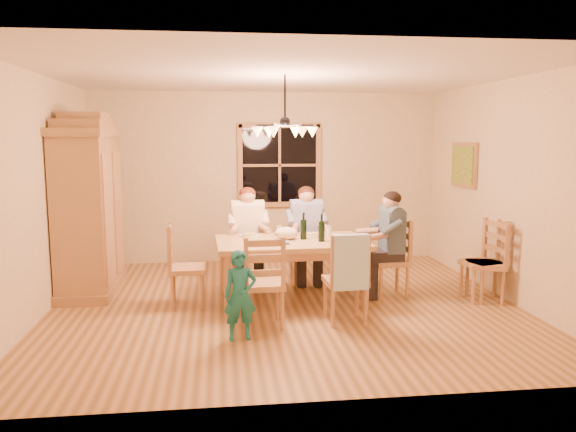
{
  "coord_description": "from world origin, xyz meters",
  "views": [
    {
      "loc": [
        -0.76,
        -6.47,
        1.99
      ],
      "look_at": [
        0.05,
        0.1,
        1.06
      ],
      "focal_mm": 35.0,
      "sensor_mm": 36.0,
      "label": 1
    }
  ],
  "objects": [
    {
      "name": "chair_spare_back",
      "position": [
        2.45,
        -0.12,
        0.3
      ],
      "size": [
        0.51,
        0.52,
        0.99
      ],
      "rotation": [
        0.0,
        0.0,
        1.34
      ],
      "color": "#A07046",
      "rests_on": "floor"
    },
    {
      "name": "adult_slate_man",
      "position": [
        1.34,
        0.2,
        0.84
      ],
      "size": [
        0.43,
        0.41,
        0.87
      ],
      "rotation": [
        0.0,
        0.0,
        1.61
      ],
      "color": "#42586A",
      "rests_on": "floor"
    },
    {
      "name": "cloth_bundle",
      "position": [
        0.04,
        0.2,
        0.84
      ],
      "size": [
        0.28,
        0.22,
        0.15
      ],
      "primitive_type": "ellipsoid",
      "color": "beige",
      "rests_on": "dining_table"
    },
    {
      "name": "chair_spare_front",
      "position": [
        2.45,
        -0.06,
        0.3
      ],
      "size": [
        0.53,
        0.54,
        0.99
      ],
      "rotation": [
        0.0,
        0.0,
        1.86
      ],
      "color": "#A07046",
      "rests_on": "floor"
    },
    {
      "name": "floor",
      "position": [
        0.0,
        0.0,
        0.0
      ],
      "size": [
        5.5,
        5.5,
        0.0
      ],
      "primitive_type": "plane",
      "color": "brown",
      "rests_on": "ground"
    },
    {
      "name": "towel",
      "position": [
        0.58,
        -0.87,
        0.7
      ],
      "size": [
        0.38,
        0.12,
        0.58
      ],
      "primitive_type": "cube",
      "rotation": [
        0.0,
        0.0,
        0.04
      ],
      "color": "#A7D2E3",
      "rests_on": "chair_near_right"
    },
    {
      "name": "dining_table",
      "position": [
        0.09,
        0.15,
        0.66
      ],
      "size": [
        1.84,
        1.17,
        0.76
      ],
      "rotation": [
        0.0,
        0.0,
        0.04
      ],
      "color": "#A8814A",
      "rests_on": "floor"
    },
    {
      "name": "chair_far_left",
      "position": [
        -0.39,
        0.98,
        0.3
      ],
      "size": [
        0.46,
        0.44,
        0.99
      ],
      "rotation": [
        0.0,
        0.0,
        3.18
      ],
      "color": "#A07046",
      "rests_on": "floor"
    },
    {
      "name": "wine_glass_b",
      "position": [
        0.59,
        0.31,
        0.83
      ],
      "size": [
        0.06,
        0.06,
        0.14
      ],
      "primitive_type": "cylinder",
      "color": "silver",
      "rests_on": "dining_table"
    },
    {
      "name": "painting",
      "position": [
        2.71,
        1.2,
        1.6
      ],
      "size": [
        0.06,
        0.78,
        0.64
      ],
      "color": "#A07B45",
      "rests_on": "wall_right"
    },
    {
      "name": "chair_end_right",
      "position": [
        1.34,
        0.2,
        0.3
      ],
      "size": [
        0.44,
        0.46,
        0.99
      ],
      "rotation": [
        0.0,
        0.0,
        1.61
      ],
      "color": "#A07046",
      "rests_on": "floor"
    },
    {
      "name": "wine_glass_a",
      "position": [
        -0.03,
        0.39,
        0.83
      ],
      "size": [
        0.06,
        0.06,
        0.14
      ],
      "primitive_type": "cylinder",
      "color": "silver",
      "rests_on": "dining_table"
    },
    {
      "name": "wall_right",
      "position": [
        2.75,
        0.0,
        1.35
      ],
      "size": [
        0.02,
        5.0,
        2.7
      ],
      "primitive_type": "cube",
      "color": "beige",
      "rests_on": "floor"
    },
    {
      "name": "napkin",
      "position": [
        -0.05,
        -0.08,
        0.78
      ],
      "size": [
        0.19,
        0.15,
        0.03
      ],
      "primitive_type": "cube",
      "rotation": [
        0.0,
        0.0,
        0.04
      ],
      "color": "teal",
      "rests_on": "dining_table"
    },
    {
      "name": "ceiling",
      "position": [
        0.0,
        0.0,
        2.7
      ],
      "size": [
        5.5,
        5.0,
        0.02
      ],
      "primitive_type": "cube",
      "color": "white",
      "rests_on": "wall_back"
    },
    {
      "name": "chair_far_right",
      "position": [
        0.41,
        1.01,
        0.3
      ],
      "size": [
        0.46,
        0.44,
        0.99
      ],
      "rotation": [
        0.0,
        0.0,
        3.18
      ],
      "color": "#A07046",
      "rests_on": "floor"
    },
    {
      "name": "chair_end_left",
      "position": [
        -1.15,
        0.1,
        0.3
      ],
      "size": [
        0.44,
        0.46,
        0.99
      ],
      "rotation": [
        0.0,
        0.0,
        -1.53
      ],
      "color": "#A07046",
      "rests_on": "floor"
    },
    {
      "name": "wine_bottle_a",
      "position": [
        0.25,
        0.19,
        0.93
      ],
      "size": [
        0.08,
        0.08,
        0.33
      ],
      "primitive_type": "cylinder",
      "color": "black",
      "rests_on": "dining_table"
    },
    {
      "name": "window",
      "position": [
        0.2,
        2.47,
        1.55
      ],
      "size": [
        1.3,
        0.06,
        1.3
      ],
      "color": "black",
      "rests_on": "wall_back"
    },
    {
      "name": "wall_back",
      "position": [
        0.0,
        2.5,
        1.35
      ],
      "size": [
        5.5,
        0.02,
        2.7
      ],
      "primitive_type": "cube",
      "color": "beige",
      "rests_on": "floor"
    },
    {
      "name": "wine_bottle_b",
      "position": [
        0.44,
        0.02,
        0.93
      ],
      "size": [
        0.08,
        0.08,
        0.33
      ],
      "primitive_type": "cylinder",
      "color": "black",
      "rests_on": "dining_table"
    },
    {
      "name": "adult_woman",
      "position": [
        -0.39,
        0.98,
        0.84
      ],
      "size": [
        0.41,
        0.43,
        0.87
      ],
      "rotation": [
        0.0,
        0.0,
        3.18
      ],
      "color": "#F8E2BF",
      "rests_on": "floor"
    },
    {
      "name": "armoire",
      "position": [
        -2.42,
        0.89,
        1.06
      ],
      "size": [
        0.66,
        1.4,
        2.3
      ],
      "color": "#A07B45",
      "rests_on": "floor"
    },
    {
      "name": "plate_plaid",
      "position": [
        0.37,
        0.41,
        0.77
      ],
      "size": [
        0.26,
        0.26,
        0.02
      ],
      "primitive_type": "cylinder",
      "color": "white",
      "rests_on": "dining_table"
    },
    {
      "name": "plate_woman",
      "position": [
        -0.39,
        0.46,
        0.77
      ],
      "size": [
        0.26,
        0.26,
        0.02
      ],
      "primitive_type": "cylinder",
      "color": "white",
      "rests_on": "dining_table"
    },
    {
      "name": "chair_near_right",
      "position": [
        0.58,
        -0.68,
        0.3
      ],
      "size": [
        0.46,
        0.44,
        0.99
      ],
      "rotation": [
        0.0,
        0.0,
        0.04
      ],
      "color": "#A07046",
      "rests_on": "floor"
    },
    {
      "name": "cap",
      "position": [
        0.64,
        -0.14,
        0.82
      ],
      "size": [
        0.2,
        0.2,
        0.11
      ],
      "primitive_type": "ellipsoid",
      "color": "tan",
      "rests_on": "dining_table"
    },
    {
      "name": "adult_plaid_man",
      "position": [
        0.41,
        1.01,
        0.84
      ],
      "size": [
        0.41,
        0.43,
        0.87
      ],
      "rotation": [
        0.0,
        0.0,
        3.18
      ],
      "color": "#355092",
      "rests_on": "floor"
    },
    {
      "name": "chandelier",
      "position": [
        -0.0,
        0.0,
        2.08
      ],
      "size": [
        0.77,
        0.68,
        0.71
      ],
      "color": "black",
      "rests_on": "ceiling"
    },
    {
      "name": "child",
      "position": [
        -0.57,
        -1.09,
        0.45
      ],
      "size": [
        0.35,
        0.25,
        0.9
      ],
      "primitive_type": "imported",
      "rotation": [
        0.0,
        0.0,
        0.1
      ],
      "color": "#1A7378",
      "rests_on": "floor"
    },
    {
      "name": "wall_left",
      "position": [
        -2.75,
        0.0,
        1.35
      ],
      "size": [
        0.02,
        5.0,
        2.7
      ],
      "primitive_type": "cube",
      "color": "beige",
      "rests_on": "floor"
    },
    {
      "name": "plate_slate",
      "position": [
        0.76,
        0.19,
        0.77
      ],
      "size": [
        0.26,
        0.26,
        0.02
      ],
      "primitive_type": "cylinder",
      "color": "white",
      "rests_on": "dining_table"
    },
    {
      "name": "chair_near_left",
      "position": [
        -0.32,
        -0.72,
        0.3
      ],
      "size": [
        0.46,
        0.44,
        0.99
      ],
      "rotation": [
        0.0,
        0.0,
        0.04
      ],
      "color": "#A07046",
      "rests_on": "floor"
    }
  ]
}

